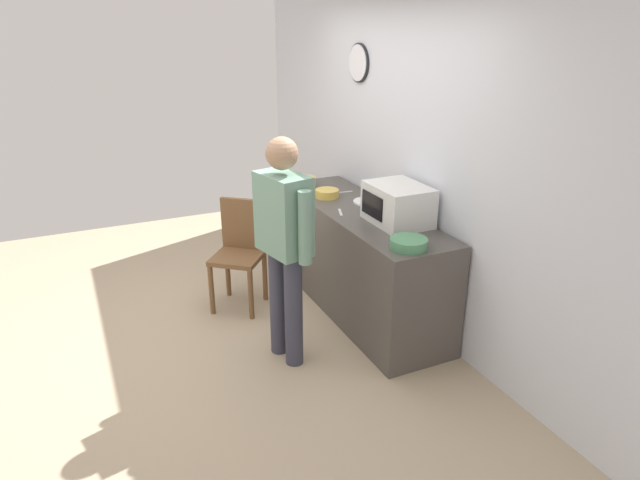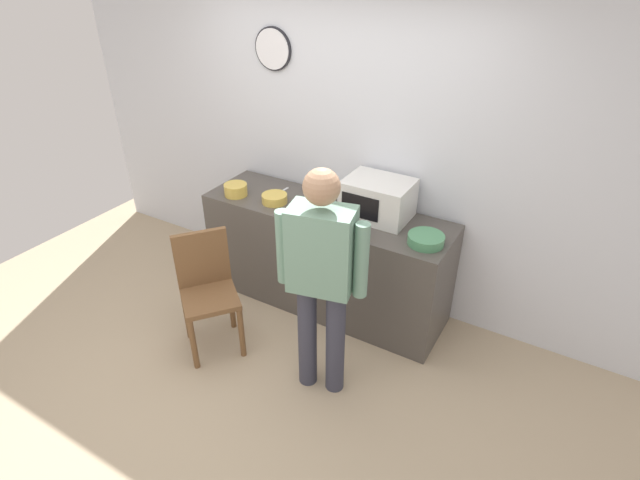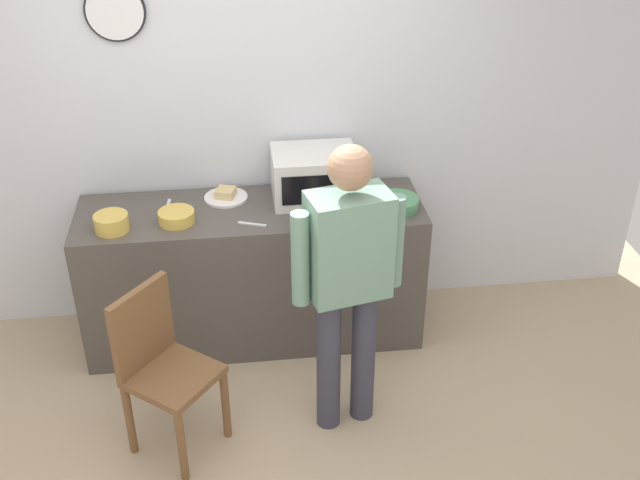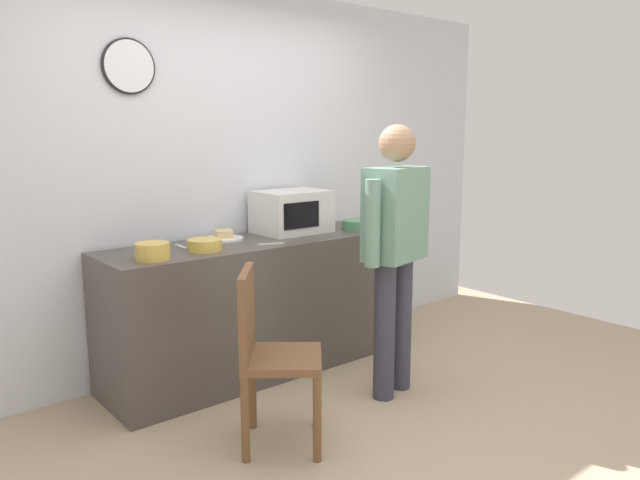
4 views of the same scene
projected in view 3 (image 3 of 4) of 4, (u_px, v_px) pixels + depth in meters
The scene contains 12 objects.
ground_plane at pixel (257, 476), 3.97m from camera, with size 6.00×6.00×0.00m, color tan.
back_wall at pixel (234, 123), 4.67m from camera, with size 5.40×0.13×2.60m.
kitchen_counter at pixel (254, 273), 4.78m from camera, with size 2.06×0.62×0.91m, color #4C4742.
microwave at pixel (314, 175), 4.60m from camera, with size 0.50×0.39×0.30m.
sandwich_plate at pixel (226, 196), 4.66m from camera, with size 0.26×0.26×0.07m.
salad_bowl at pixel (176, 217), 4.40m from camera, with size 0.21×0.21×0.07m, color gold.
cereal_bowl at pixel (397, 203), 4.54m from camera, with size 0.26×0.26×0.07m, color #4C8E60.
mixing_bowl at pixel (111, 223), 4.31m from camera, with size 0.19×0.19×0.10m, color gold.
fork_utensil at pixel (252, 224), 4.39m from camera, with size 0.17×0.02×0.01m, color silver.
spoon_utensil at pixel (168, 206), 4.58m from camera, with size 0.17×0.02×0.01m, color silver.
person_standing at pixel (348, 273), 3.84m from camera, with size 0.58×0.32×1.67m.
wooden_chair at pixel (161, 363), 3.93m from camera, with size 0.56×0.56×0.94m.
Camera 3 is at (-0.02, -2.80, 3.08)m, focal length 43.07 mm.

